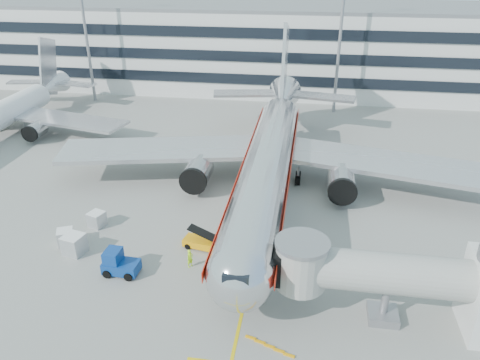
# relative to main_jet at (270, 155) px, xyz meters

# --- Properties ---
(ground) EXTENTS (180.00, 180.00, 0.00)m
(ground) POSITION_rel_main_jet_xyz_m (0.00, -11.72, -4.23)
(ground) COLOR gray
(ground) RESTS_ON ground
(lead_in_line) EXTENTS (0.25, 70.00, 0.01)m
(lead_in_line) POSITION_rel_main_jet_xyz_m (0.00, -1.72, -4.23)
(lead_in_line) COLOR #DEBB0B
(lead_in_line) RESTS_ON ground
(main_jet) EXTENTS (50.95, 48.70, 16.06)m
(main_jet) POSITION_rel_main_jet_xyz_m (0.00, 0.00, 0.00)
(main_jet) COLOR silver
(main_jet) RESTS_ON ground
(jet_bridge) EXTENTS (17.80, 4.50, 7.00)m
(jet_bridge) POSITION_rel_main_jet_xyz_m (12.18, -19.72, -0.36)
(jet_bridge) COLOR silver
(jet_bridge) RESTS_ON ground
(terminal) EXTENTS (150.00, 24.25, 15.60)m
(terminal) POSITION_rel_main_jet_xyz_m (0.00, 46.23, 3.57)
(terminal) COLOR silver
(terminal) RESTS_ON ground
(light_mast_west) EXTENTS (2.40, 1.20, 25.45)m
(light_mast_west) POSITION_rel_main_jet_xyz_m (-35.00, 30.28, 10.64)
(light_mast_west) COLOR gray
(light_mast_west) RESTS_ON ground
(light_mast_centre) EXTENTS (2.40, 1.20, 25.45)m
(light_mast_centre) POSITION_rel_main_jet_xyz_m (8.00, 30.28, 10.64)
(light_mast_centre) COLOR gray
(light_mast_centre) RESTS_ON ground
(second_jet) EXTENTS (38.21, 36.52, 12.04)m
(second_jet) POSITION_rel_main_jet_xyz_m (-40.53, 11.08, -1.06)
(second_jet) COLOR white
(second_jet) RESTS_ON ground
(belt_loader) EXTENTS (4.45, 2.23, 2.08)m
(belt_loader) POSITION_rel_main_jet_xyz_m (-4.63, -12.76, -3.65)
(belt_loader) COLOR orange
(belt_loader) RESTS_ON ground
(baggage_tug) EXTENTS (3.07, 2.04, 2.25)m
(baggage_tug) POSITION_rel_main_jet_xyz_m (-11.08, -17.51, -3.26)
(baggage_tug) COLOR navy
(baggage_tug) RESTS_ON ground
(cargo_container_left) EXTENTS (2.07, 2.07, 1.84)m
(cargo_container_left) POSITION_rel_main_jet_xyz_m (-16.22, -15.32, -3.31)
(cargo_container_left) COLOR #B9BBC1
(cargo_container_left) RESTS_ON ground
(cargo_container_right) EXTENTS (1.88, 1.88, 1.51)m
(cargo_container_right) POSITION_rel_main_jet_xyz_m (-17.70, -14.11, -3.47)
(cargo_container_right) COLOR #B9BBC1
(cargo_container_right) RESTS_ON ground
(cargo_container_front) EXTENTS (1.81, 1.81, 1.51)m
(cargo_container_front) POSITION_rel_main_jet_xyz_m (-16.19, -10.61, -3.47)
(cargo_container_front) COLOR #B9BBC1
(cargo_container_front) RESTS_ON ground
(ramp_worker) EXTENTS (0.68, 0.74, 1.70)m
(ramp_worker) POSITION_rel_main_jet_xyz_m (-5.33, -15.71, -3.38)
(ramp_worker) COLOR #BFFF1A
(ramp_worker) RESTS_ON ground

